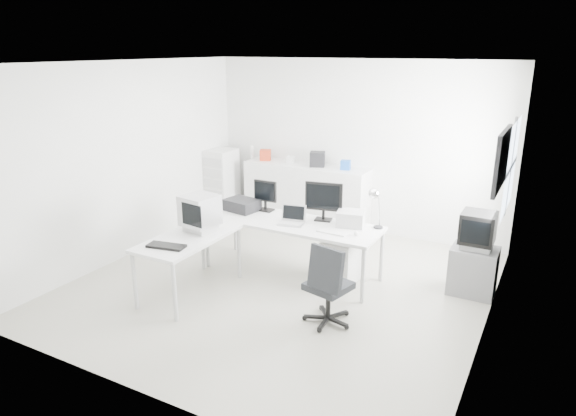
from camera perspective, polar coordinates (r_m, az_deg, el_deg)
The scene contains 30 objects.
floor at distance 6.77m, azimuth -0.81°, elevation -8.55°, with size 5.00×5.00×0.01m, color beige.
ceiling at distance 6.08m, azimuth -0.93°, elevation 15.87°, with size 5.00×5.00×0.01m, color white.
back_wall at distance 8.50m, azimuth 7.42°, elevation 6.69°, with size 5.00×0.02×2.80m, color silver.
left_wall at distance 7.78m, azimuth -17.24°, elevation 5.05°, with size 0.02×5.00×2.80m, color silver.
right_wall at distance 5.56m, azimuth 22.28°, elevation -0.28°, with size 0.02×5.00×2.80m, color silver.
window at distance 6.67m, azimuth 23.54°, elevation 4.16°, with size 0.02×1.20×1.10m, color white, non-canonical shape.
wall_picture at distance 5.54m, azimuth 22.69°, elevation 4.97°, with size 0.04×0.90×0.60m, color black, non-canonical shape.
main_desk at distance 6.96m, azimuth 0.39°, elevation -4.43°, with size 2.40×0.80×0.75m, color silver, non-canonical shape.
side_desk at distance 6.55m, azimuth -10.83°, elevation -6.20°, with size 0.70×1.40×0.75m, color silver, non-canonical shape.
drawer_pedestal at distance 6.75m, azimuth 5.87°, elevation -5.91°, with size 0.40×0.50×0.60m, color silver.
inkjet_printer at distance 7.30m, azimuth -5.15°, elevation 0.35°, with size 0.45×0.35×0.16m, color black.
lcd_monitor_small at distance 7.22m, azimuth -2.53°, elevation 1.37°, with size 0.35×0.20×0.44m, color black, non-canonical shape.
lcd_monitor_large at distance 6.81m, azimuth 3.99°, elevation 0.72°, with size 0.50×0.20×0.52m, color black, non-canonical shape.
laptop at distance 6.68m, azimuth 0.37°, elevation -0.93°, with size 0.33×0.34×0.22m, color #B7B7BA, non-canonical shape.
white_keyboard at distance 6.43m, azimuth 4.90°, elevation -2.71°, with size 0.38×0.12×0.02m, color silver.
white_mouse at distance 6.36m, azimuth 7.56°, elevation -2.83°, with size 0.06×0.06×0.06m, color silver.
laser_printer at distance 6.69m, azimuth 6.97°, elevation -1.16°, with size 0.34×0.29×0.20m, color #AEAEAE.
desk_lamp at distance 6.60m, azimuth 10.10°, elevation -0.10°, with size 0.17×0.17×0.52m, color silver, non-canonical shape.
crt_monitor at distance 6.52m, azimuth -9.76°, elevation -0.58°, with size 0.40×0.40×0.46m, color #B7B7BA, non-canonical shape.
black_keyboard at distance 6.12m, azimuth -13.37°, elevation -4.14°, with size 0.45×0.18×0.03m, color black.
office_chair at distance 5.74m, azimuth 4.54°, elevation -8.20°, with size 0.57×0.57×0.98m, color #242629, non-canonical shape.
tv_cabinet at distance 6.85m, azimuth 19.86°, elevation -6.56°, with size 0.55×0.45×0.60m, color slate.
crt_tv at distance 6.66m, azimuth 20.32°, elevation -2.42°, with size 0.50×0.48×0.45m, color black, non-canonical shape.
sideboard at distance 8.76m, azimuth 2.03°, elevation 1.35°, with size 2.16×0.54×1.08m, color silver.
clutter_box_a at distance 8.98m, azimuth -2.53°, elevation 5.90°, with size 0.18×0.16×0.18m, color #AD3218.
clutter_box_b at distance 8.74m, azimuth 0.30°, elevation 5.40°, with size 0.12×0.10×0.12m, color silver.
clutter_box_c at distance 8.51m, azimuth 3.29°, elevation 5.45°, with size 0.24×0.22×0.24m, color black.
clutter_box_d at distance 8.33m, azimuth 6.41°, elevation 4.78°, with size 0.15×0.13×0.15m, color #174CA6.
clutter_bottle at distance 9.16m, azimuth -4.03°, elevation 6.23°, with size 0.07×0.07×0.22m, color silver.
filing_cabinet at distance 9.26m, azimuth -7.33°, elevation 2.65°, with size 0.44×0.52×1.25m, color silver.
Camera 1 is at (2.96, -5.31, 2.97)m, focal length 32.00 mm.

